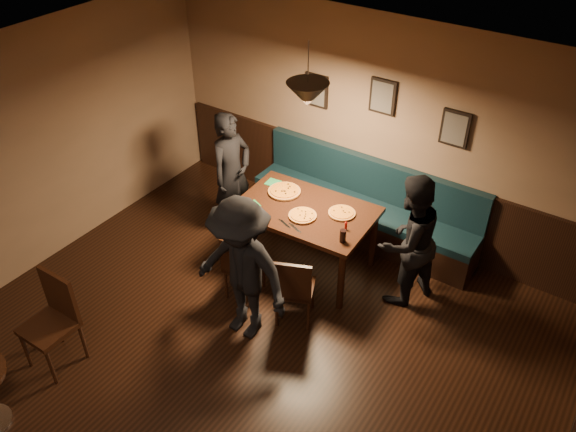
{
  "coord_description": "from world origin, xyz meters",
  "views": [
    {
      "loc": [
        2.59,
        -2.31,
        4.69
      ],
      "look_at": [
        -0.28,
        1.93,
        0.95
      ],
      "focal_mm": 36.22,
      "sensor_mm": 36.0,
      "label": 1
    }
  ],
  "objects_px": {
    "booth_bench": "(363,203)",
    "chair_near_right": "(295,286)",
    "soda_glass": "(343,236)",
    "diner_right": "(408,241)",
    "tabasco_bottle": "(346,225)",
    "chair_near_left": "(244,264)",
    "cafe_chair_far": "(48,326)",
    "diner_left": "(232,174)",
    "dining_table": "(304,238)",
    "diner_front": "(241,270)"
  },
  "relations": [
    {
      "from": "chair_near_left",
      "to": "diner_right",
      "type": "height_order",
      "value": "diner_right"
    },
    {
      "from": "chair_near_left",
      "to": "diner_front",
      "type": "distance_m",
      "value": 0.71
    },
    {
      "from": "booth_bench",
      "to": "tabasco_bottle",
      "type": "xyz_separation_m",
      "value": [
        0.29,
        -1.0,
        0.4
      ]
    },
    {
      "from": "dining_table",
      "to": "tabasco_bottle",
      "type": "xyz_separation_m",
      "value": [
        0.58,
        -0.08,
        0.48
      ]
    },
    {
      "from": "dining_table",
      "to": "chair_near_left",
      "type": "height_order",
      "value": "chair_near_left"
    },
    {
      "from": "chair_near_right",
      "to": "soda_glass",
      "type": "distance_m",
      "value": 0.74
    },
    {
      "from": "soda_glass",
      "to": "booth_bench",
      "type": "bearing_deg",
      "value": 107.0
    },
    {
      "from": "booth_bench",
      "to": "cafe_chair_far",
      "type": "xyz_separation_m",
      "value": [
        -1.54,
        -3.58,
        0.02
      ]
    },
    {
      "from": "diner_right",
      "to": "cafe_chair_far",
      "type": "bearing_deg",
      "value": -16.64
    },
    {
      "from": "diner_front",
      "to": "tabasco_bottle",
      "type": "bearing_deg",
      "value": 65.95
    },
    {
      "from": "booth_bench",
      "to": "chair_near_right",
      "type": "xyz_separation_m",
      "value": [
        0.1,
        -1.71,
        -0.05
      ]
    },
    {
      "from": "chair_near_right",
      "to": "diner_left",
      "type": "xyz_separation_m",
      "value": [
        -1.57,
        0.92,
        0.38
      ]
    },
    {
      "from": "chair_near_left",
      "to": "diner_right",
      "type": "xyz_separation_m",
      "value": [
        1.51,
        0.95,
        0.37
      ]
    },
    {
      "from": "chair_near_left",
      "to": "tabasco_bottle",
      "type": "xyz_separation_m",
      "value": [
        0.88,
        0.7,
        0.47
      ]
    },
    {
      "from": "booth_bench",
      "to": "diner_front",
      "type": "distance_m",
      "value": 2.21
    },
    {
      "from": "chair_near_left",
      "to": "cafe_chair_far",
      "type": "relative_size",
      "value": 0.83
    },
    {
      "from": "dining_table",
      "to": "soda_glass",
      "type": "height_order",
      "value": "soda_glass"
    },
    {
      "from": "dining_table",
      "to": "diner_right",
      "type": "relative_size",
      "value": 0.98
    },
    {
      "from": "diner_left",
      "to": "cafe_chair_far",
      "type": "bearing_deg",
      "value": -174.29
    },
    {
      "from": "diner_right",
      "to": "diner_left",
      "type": "bearing_deg",
      "value": -64.82
    },
    {
      "from": "diner_right",
      "to": "tabasco_bottle",
      "type": "height_order",
      "value": "diner_right"
    },
    {
      "from": "soda_glass",
      "to": "tabasco_bottle",
      "type": "distance_m",
      "value": 0.21
    },
    {
      "from": "chair_near_right",
      "to": "diner_right",
      "type": "height_order",
      "value": "diner_right"
    },
    {
      "from": "diner_left",
      "to": "soda_glass",
      "type": "xyz_separation_m",
      "value": [
        1.83,
        -0.41,
        0.09
      ]
    },
    {
      "from": "diner_front",
      "to": "dining_table",
      "type": "bearing_deg",
      "value": 92.47
    },
    {
      "from": "chair_near_left",
      "to": "cafe_chair_far",
      "type": "distance_m",
      "value": 2.1
    },
    {
      "from": "diner_right",
      "to": "soda_glass",
      "type": "relative_size",
      "value": 10.78
    },
    {
      "from": "dining_table",
      "to": "diner_front",
      "type": "xyz_separation_m",
      "value": [
        0.05,
        -1.25,
        0.42
      ]
    },
    {
      "from": "booth_bench",
      "to": "dining_table",
      "type": "height_order",
      "value": "booth_bench"
    },
    {
      "from": "diner_left",
      "to": "soda_glass",
      "type": "distance_m",
      "value": 1.88
    },
    {
      "from": "booth_bench",
      "to": "diner_right",
      "type": "bearing_deg",
      "value": -39.04
    },
    {
      "from": "booth_bench",
      "to": "chair_near_left",
      "type": "relative_size",
      "value": 3.52
    },
    {
      "from": "chair_near_right",
      "to": "diner_front",
      "type": "distance_m",
      "value": 0.7
    },
    {
      "from": "dining_table",
      "to": "diner_left",
      "type": "height_order",
      "value": "diner_left"
    },
    {
      "from": "booth_bench",
      "to": "diner_left",
      "type": "bearing_deg",
      "value": -151.85
    },
    {
      "from": "chair_near_left",
      "to": "cafe_chair_far",
      "type": "bearing_deg",
      "value": -128.16
    },
    {
      "from": "diner_left",
      "to": "soda_glass",
      "type": "height_order",
      "value": "diner_left"
    },
    {
      "from": "chair_near_right",
      "to": "tabasco_bottle",
      "type": "distance_m",
      "value": 0.86
    },
    {
      "from": "booth_bench",
      "to": "chair_near_left",
      "type": "bearing_deg",
      "value": -108.91
    },
    {
      "from": "tabasco_bottle",
      "to": "booth_bench",
      "type": "bearing_deg",
      "value": 106.32
    },
    {
      "from": "diner_left",
      "to": "tabasco_bottle",
      "type": "bearing_deg",
      "value": -89.81
    },
    {
      "from": "diner_left",
      "to": "booth_bench",
      "type": "bearing_deg",
      "value": -54.67
    },
    {
      "from": "dining_table",
      "to": "tabasco_bottle",
      "type": "height_order",
      "value": "tabasco_bottle"
    },
    {
      "from": "booth_bench",
      "to": "cafe_chair_far",
      "type": "distance_m",
      "value": 3.89
    },
    {
      "from": "chair_near_left",
      "to": "soda_glass",
      "type": "relative_size",
      "value": 5.75
    },
    {
      "from": "chair_near_right",
      "to": "tabasco_bottle",
      "type": "xyz_separation_m",
      "value": [
        0.19,
        0.71,
        0.45
      ]
    },
    {
      "from": "soda_glass",
      "to": "cafe_chair_far",
      "type": "bearing_deg",
      "value": -128.6
    },
    {
      "from": "booth_bench",
      "to": "diner_front",
      "type": "relative_size",
      "value": 1.79
    },
    {
      "from": "chair_near_left",
      "to": "tabasco_bottle",
      "type": "bearing_deg",
      "value": 27.58
    },
    {
      "from": "diner_front",
      "to": "soda_glass",
      "type": "bearing_deg",
      "value": 58.51
    }
  ]
}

